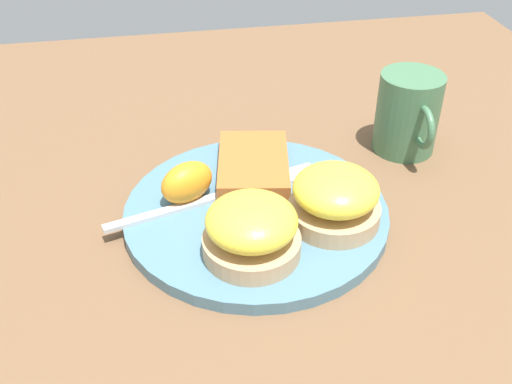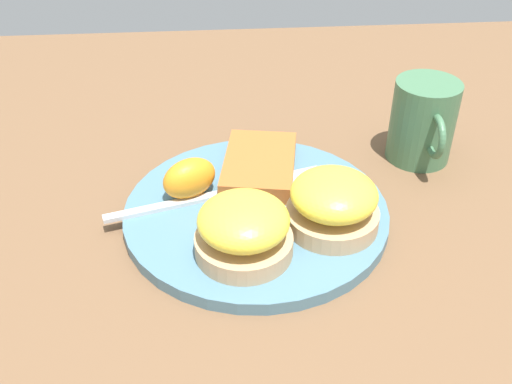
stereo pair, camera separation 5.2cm
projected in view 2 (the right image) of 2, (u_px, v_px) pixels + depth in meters
name	position (u px, v px, depth m)	size (l,w,h in m)	color
ground_plane	(256.00, 218.00, 0.64)	(1.10, 1.10, 0.00)	brown
plate	(256.00, 213.00, 0.63)	(0.28, 0.28, 0.01)	slate
sandwich_benedict_left	(244.00, 229.00, 0.56)	(0.09, 0.09, 0.06)	tan
sandwich_benedict_right	(333.00, 203.00, 0.59)	(0.09, 0.09, 0.06)	tan
hashbrown_patty	(259.00, 165.00, 0.68)	(0.12, 0.08, 0.02)	#B25C28
orange_wedge	(189.00, 178.00, 0.63)	(0.06, 0.04, 0.04)	orange
fork	(233.00, 192.00, 0.65)	(0.08, 0.24, 0.00)	silver
cup	(423.00, 122.00, 0.71)	(0.11, 0.08, 0.10)	#42704C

